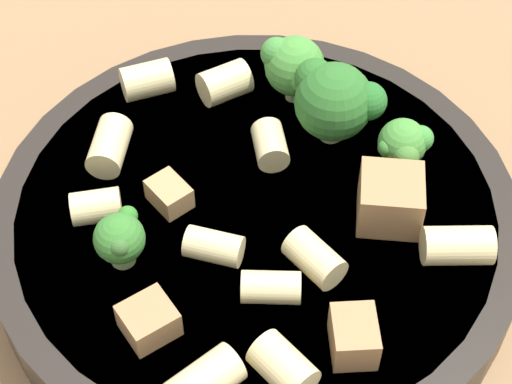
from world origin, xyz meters
TOP-DOWN VIEW (x-y plane):
  - ground_plane at (0.00, 0.00)m, footprint 2.00×2.00m
  - pasta_bowl at (0.00, 0.00)m, footprint 0.24×0.24m
  - broccoli_floret_0 at (-0.05, 0.05)m, footprint 0.03×0.03m
  - broccoli_floret_1 at (-0.00, -0.06)m, footprint 0.02×0.02m
  - broccoli_floret_2 at (-0.02, 0.05)m, footprint 0.04×0.04m
  - broccoli_floret_3 at (0.01, 0.07)m, footprint 0.03×0.03m
  - rigatoni_0 at (-0.02, 0.02)m, footprint 0.03×0.02m
  - rigatoni_1 at (-0.06, -0.05)m, footprint 0.03×0.03m
  - rigatoni_2 at (0.07, -0.06)m, footprint 0.02×0.03m
  - rigatoni_3 at (0.02, -0.03)m, footprint 0.03×0.03m
  - rigatoni_4 at (-0.09, -0.01)m, footprint 0.02×0.03m
  - rigatoni_5 at (-0.07, 0.02)m, footprint 0.02×0.02m
  - rigatoni_6 at (-0.03, -0.07)m, footprint 0.02×0.03m
  - rigatoni_7 at (0.04, 0.01)m, footprint 0.03×0.02m
  - rigatoni_8 at (0.05, -0.02)m, footprint 0.02×0.03m
  - rigatoni_9 at (0.08, -0.03)m, footprint 0.03×0.02m
  - rigatoni_10 at (0.07, 0.06)m, footprint 0.03×0.03m
  - chicken_chunk_0 at (-0.02, -0.03)m, footprint 0.02×0.02m
  - chicken_chunk_1 at (0.04, -0.07)m, footprint 0.02×0.02m
  - chicken_chunk_2 at (0.03, 0.05)m, footprint 0.04×0.04m
  - chicken_chunk_3 at (0.08, 0.00)m, footprint 0.03×0.03m

SIDE VIEW (x-z plane):
  - ground_plane at x=0.00m, z-range 0.00..0.00m
  - pasta_bowl at x=0.00m, z-range 0.00..0.03m
  - chicken_chunk_0 at x=-0.02m, z-range 0.03..0.04m
  - rigatoni_8 at x=0.05m, z-range 0.03..0.05m
  - chicken_chunk_1 at x=0.04m, z-range 0.03..0.05m
  - rigatoni_3 at x=0.02m, z-range 0.03..0.05m
  - rigatoni_6 at x=-0.03m, z-range 0.03..0.05m
  - rigatoni_0 at x=-0.02m, z-range 0.03..0.05m
  - rigatoni_7 at x=0.04m, z-range 0.03..0.05m
  - rigatoni_1 at x=-0.06m, z-range 0.03..0.05m
  - rigatoni_9 at x=0.08m, z-range 0.03..0.05m
  - rigatoni_2 at x=0.07m, z-range 0.03..0.05m
  - rigatoni_10 at x=0.07m, z-range 0.03..0.05m
  - chicken_chunk_3 at x=0.08m, z-range 0.03..0.05m
  - rigatoni_4 at x=-0.09m, z-range 0.03..0.05m
  - rigatoni_5 at x=-0.07m, z-range 0.03..0.05m
  - chicken_chunk_2 at x=0.03m, z-range 0.03..0.05m
  - broccoli_floret_1 at x=0.00m, z-range 0.03..0.06m
  - broccoli_floret_3 at x=0.01m, z-range 0.03..0.06m
  - broccoli_floret_0 at x=-0.05m, z-range 0.03..0.07m
  - broccoli_floret_2 at x=-0.02m, z-range 0.03..0.08m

